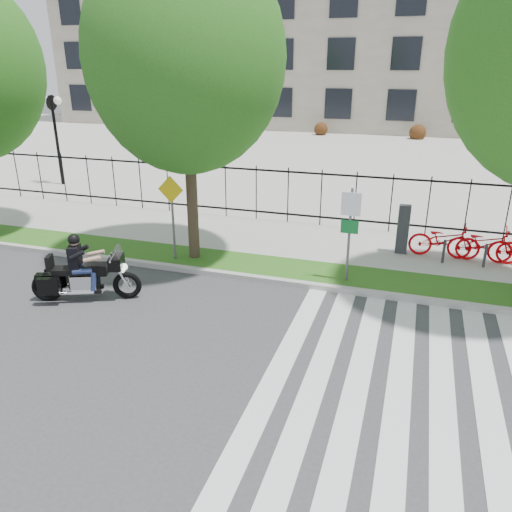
% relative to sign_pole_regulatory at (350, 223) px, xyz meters
% --- Properties ---
extents(ground, '(120.00, 120.00, 0.00)m').
position_rel_sign_pole_regulatory_xyz_m(ground, '(-2.83, -4.58, -1.74)').
color(ground, '#373739').
rests_on(ground, ground).
extents(curb, '(60.00, 0.20, 0.15)m').
position_rel_sign_pole_regulatory_xyz_m(curb, '(-2.83, -0.48, -1.66)').
color(curb, '#ACAAA2').
rests_on(curb, ground).
extents(grass_verge, '(60.00, 1.50, 0.15)m').
position_rel_sign_pole_regulatory_xyz_m(grass_verge, '(-2.83, 0.37, -1.66)').
color(grass_verge, '#275816').
rests_on(grass_verge, ground).
extents(sidewalk, '(60.00, 3.50, 0.15)m').
position_rel_sign_pole_regulatory_xyz_m(sidewalk, '(-2.83, 2.87, -1.66)').
color(sidewalk, '#B0ADA5').
rests_on(sidewalk, ground).
extents(plaza, '(80.00, 34.00, 0.10)m').
position_rel_sign_pole_regulatory_xyz_m(plaza, '(-2.83, 20.42, -1.69)').
color(plaza, '#B0ADA5').
rests_on(plaza, ground).
extents(crosswalk_stripes, '(5.70, 8.00, 0.01)m').
position_rel_sign_pole_regulatory_xyz_m(crosswalk_stripes, '(1.99, -4.58, -1.73)').
color(crosswalk_stripes, silver).
rests_on(crosswalk_stripes, ground).
extents(iron_fence, '(30.00, 0.06, 2.00)m').
position_rel_sign_pole_regulatory_xyz_m(iron_fence, '(-2.83, 4.62, -0.59)').
color(iron_fence, black).
rests_on(iron_fence, sidewalk).
extents(office_building, '(60.00, 21.90, 20.15)m').
position_rel_sign_pole_regulatory_xyz_m(office_building, '(-2.83, 40.34, 8.23)').
color(office_building, gray).
rests_on(office_building, ground).
extents(lamp_post_left, '(1.06, 0.70, 4.25)m').
position_rel_sign_pole_regulatory_xyz_m(lamp_post_left, '(-14.83, 7.42, 1.47)').
color(lamp_post_left, black).
rests_on(lamp_post_left, ground).
extents(street_tree_1, '(5.29, 5.29, 8.61)m').
position_rel_sign_pole_regulatory_xyz_m(street_tree_1, '(-4.59, 0.37, 3.97)').
color(street_tree_1, '#33251B').
rests_on(street_tree_1, grass_verge).
extents(sign_pole_regulatory, '(0.50, 0.09, 2.50)m').
position_rel_sign_pole_regulatory_xyz_m(sign_pole_regulatory, '(0.00, 0.00, 0.00)').
color(sign_pole_regulatory, '#59595B').
rests_on(sign_pole_regulatory, grass_verge).
extents(sign_pole_warning, '(0.78, 0.09, 2.49)m').
position_rel_sign_pole_regulatory_xyz_m(sign_pole_warning, '(-5.06, 0.00, 0.00)').
color(sign_pole_warning, '#59595B').
rests_on(sign_pole_warning, grass_verge).
extents(motorcycle_rider, '(2.57, 1.38, 2.09)m').
position_rel_sign_pole_regulatory_xyz_m(motorcycle_rider, '(-6.07, -2.87, -1.04)').
color(motorcycle_rider, black).
rests_on(motorcycle_rider, ground).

